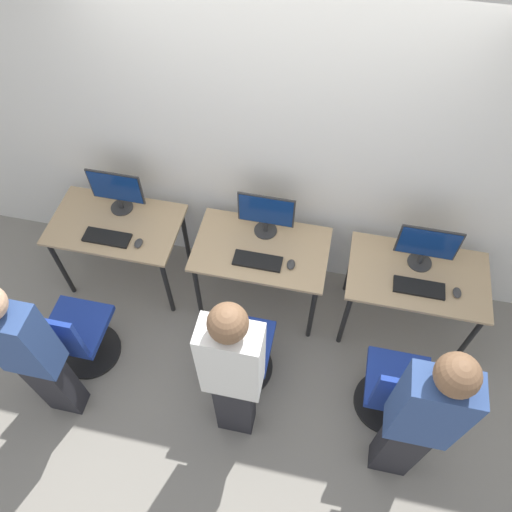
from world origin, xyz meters
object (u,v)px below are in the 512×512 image
(person_center, at_px, (233,373))
(person_right, at_px, (420,420))
(mouse_left, at_px, (139,243))
(office_chair_left, at_px, (76,337))
(keyboard_center, at_px, (258,261))
(mouse_center, at_px, (291,264))
(keyboard_right, at_px, (419,288))
(office_chair_right, at_px, (395,392))
(monitor_right, at_px, (427,246))
(monitor_center, at_px, (266,213))
(mouse_right, at_px, (457,293))
(office_chair_center, at_px, (240,354))
(keyboard_left, at_px, (107,237))
(monitor_left, at_px, (116,190))
(person_left, at_px, (30,354))

(person_center, distance_m, person_right, 1.11)
(mouse_left, relative_size, office_chair_left, 0.10)
(person_center, height_order, person_right, person_right)
(keyboard_center, bearing_deg, mouse_center, 3.43)
(mouse_left, relative_size, keyboard_center, 0.25)
(office_chair_left, bearing_deg, keyboard_right, 16.38)
(office_chair_left, bearing_deg, office_chair_right, 1.51)
(monitor_right, bearing_deg, monitor_center, 177.03)
(mouse_right, bearing_deg, person_right, -105.30)
(mouse_left, bearing_deg, keyboard_right, 1.07)
(office_chair_center, height_order, keyboard_right, office_chair_center)
(mouse_left, xyz_separation_m, office_chair_right, (2.03, -0.61, -0.39))
(office_chair_left, height_order, person_center, person_center)
(keyboard_left, distance_m, keyboard_right, 2.34)
(keyboard_left, relative_size, monitor_right, 0.85)
(keyboard_center, bearing_deg, mouse_left, -178.10)
(monitor_left, relative_size, mouse_right, 4.73)
(mouse_center, distance_m, monitor_right, 0.97)
(mouse_center, distance_m, mouse_right, 1.18)
(keyboard_left, xyz_separation_m, person_center, (1.21, -0.92, 0.15))
(monitor_right, relative_size, mouse_right, 4.73)
(mouse_left, distance_m, keyboard_center, 0.91)
(mouse_right, bearing_deg, monitor_left, 173.94)
(person_left, height_order, office_chair_right, person_left)
(person_left, bearing_deg, office_chair_center, 21.61)
(mouse_right, bearing_deg, mouse_center, -179.87)
(person_left, bearing_deg, keyboard_left, 86.33)
(monitor_center, bearing_deg, keyboard_right, -13.98)
(mouse_left, height_order, office_chair_center, office_chair_center)
(monitor_left, distance_m, office_chair_right, 2.54)
(keyboard_left, height_order, monitor_right, monitor_right)
(monitor_left, distance_m, monitor_center, 1.17)
(office_chair_left, height_order, monitor_center, monitor_center)
(office_chair_center, distance_m, mouse_right, 1.61)
(person_left, bearing_deg, office_chair_left, 91.35)
(mouse_left, relative_size, monitor_center, 0.21)
(monitor_right, bearing_deg, person_center, -133.47)
(monitor_right, bearing_deg, office_chair_center, -145.17)
(person_center, xyz_separation_m, office_chair_right, (1.07, 0.31, -0.53))
(monitor_center, height_order, mouse_right, monitor_center)
(person_left, distance_m, keyboard_right, 2.64)
(monitor_left, relative_size, monitor_right, 1.00)
(office_chair_left, distance_m, person_left, 0.61)
(keyboard_right, bearing_deg, office_chair_right, -94.47)
(monitor_left, bearing_deg, office_chair_right, -22.16)
(keyboard_center, distance_m, mouse_center, 0.25)
(keyboard_left, height_order, mouse_right, mouse_right)
(monitor_left, xyz_separation_m, keyboard_left, (0.00, -0.32, -0.19))
(mouse_right, bearing_deg, monitor_right, 139.65)
(keyboard_left, height_order, person_right, person_right)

